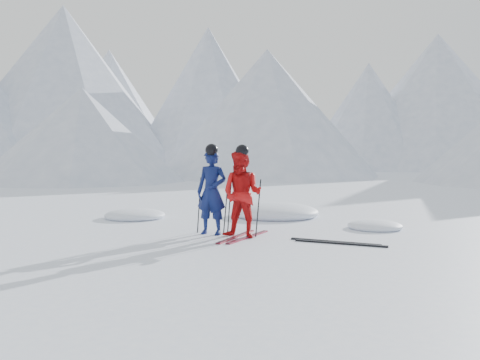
# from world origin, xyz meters

# --- Properties ---
(ground) EXTENTS (160.00, 160.00, 0.00)m
(ground) POSITION_xyz_m (0.00, 0.00, 0.00)
(ground) COLOR white
(ground) RESTS_ON ground
(mountain_range) EXTENTS (106.15, 62.94, 15.53)m
(mountain_range) POSITION_xyz_m (5.71, 35.31, 6.72)
(mountain_range) COLOR #B2BCD1
(mountain_range) RESTS_ON ground
(skier_blue) EXTENTS (0.71, 0.54, 1.74)m
(skier_blue) POSITION_xyz_m (-2.37, 0.14, 0.87)
(skier_blue) COLOR #0C164B
(skier_blue) RESTS_ON ground
(skier_red) EXTENTS (0.98, 0.85, 1.72)m
(skier_red) POSITION_xyz_m (-1.70, -0.15, 0.86)
(skier_red) COLOR red
(skier_red) RESTS_ON ground
(pole_blue_left) EXTENTS (0.12, 0.08, 1.16)m
(pole_blue_left) POSITION_xyz_m (-2.67, 0.29, 0.58)
(pole_blue_left) COLOR black
(pole_blue_left) RESTS_ON ground
(pole_blue_right) EXTENTS (0.12, 0.07, 1.16)m
(pole_blue_right) POSITION_xyz_m (-2.12, 0.39, 0.58)
(pole_blue_right) COLOR black
(pole_blue_right) RESTS_ON ground
(pole_red_left) EXTENTS (0.12, 0.09, 1.14)m
(pole_red_left) POSITION_xyz_m (-2.00, 0.10, 0.57)
(pole_red_left) COLOR black
(pole_red_left) RESTS_ON ground
(pole_red_right) EXTENTS (0.12, 0.08, 1.15)m
(pole_red_right) POSITION_xyz_m (-1.40, -0.00, 0.57)
(pole_red_right) COLOR black
(pole_red_right) RESTS_ON ground
(ski_worn_left) EXTENTS (0.49, 1.67, 0.03)m
(ski_worn_left) POSITION_xyz_m (-1.82, -0.15, 0.01)
(ski_worn_left) COLOR black
(ski_worn_left) RESTS_ON ground
(ski_worn_right) EXTENTS (0.61, 1.65, 0.03)m
(ski_worn_right) POSITION_xyz_m (-1.58, -0.15, 0.01)
(ski_worn_right) COLOR black
(ski_worn_right) RESTS_ON ground
(ski_loose_a) EXTENTS (1.65, 0.58, 0.03)m
(ski_loose_a) POSITION_xyz_m (0.09, -0.44, 0.01)
(ski_loose_a) COLOR black
(ski_loose_a) RESTS_ON ground
(ski_loose_b) EXTENTS (1.67, 0.52, 0.03)m
(ski_loose_b) POSITION_xyz_m (0.19, -0.59, 0.01)
(ski_loose_b) COLOR black
(ski_loose_b) RESTS_ON ground
(snow_lumps) EXTENTS (7.24, 3.54, 0.50)m
(snow_lumps) POSITION_xyz_m (-1.87, 2.91, 0.00)
(snow_lumps) COLOR white
(snow_lumps) RESTS_ON ground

